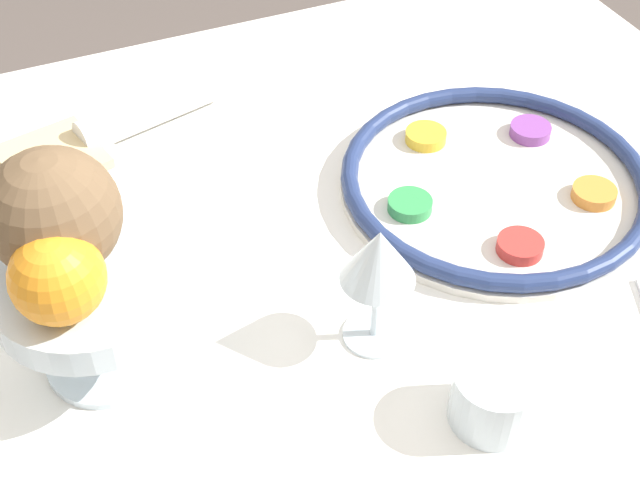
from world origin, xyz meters
The scene contains 9 objects.
dining_table centered at (0.00, 0.00, 0.36)m, with size 1.31×0.90×0.72m.
seder_plate centered at (-0.27, 0.03, 0.74)m, with size 0.36×0.36×0.03m.
wine_glass centered at (-0.04, 0.18, 0.82)m, with size 0.07×0.07×0.14m.
fruit_stand centered at (0.21, 0.10, 0.81)m, with size 0.18×0.18×0.12m.
orange_fruit centered at (0.23, 0.14, 0.88)m, with size 0.08×0.08×0.08m.
coconut centered at (0.22, 0.08, 0.90)m, with size 0.12×0.12×0.12m.
bread_plate centered at (0.20, -0.22, 0.73)m, with size 0.15×0.15×0.02m.
napkin_roll centered at (0.07, -0.25, 0.74)m, with size 0.19×0.09×0.04m.
cup_mid centered at (-0.10, 0.31, 0.75)m, with size 0.08×0.08×0.06m.
Camera 1 is at (0.23, 0.69, 1.39)m, focal length 50.00 mm.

